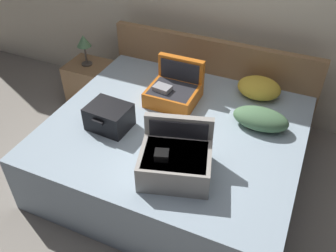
{
  "coord_description": "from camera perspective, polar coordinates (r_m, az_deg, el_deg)",
  "views": [
    {
      "loc": [
        0.9,
        -1.76,
        2.43
      ],
      "look_at": [
        0.0,
        0.26,
        0.65
      ],
      "focal_mm": 38.75,
      "sensor_mm": 36.0,
      "label": 1
    }
  ],
  "objects": [
    {
      "name": "hard_case_small",
      "position": [
        2.97,
        -9.24,
        1.43
      ],
      "size": [
        0.35,
        0.31,
        0.2
      ],
      "rotation": [
        0.0,
        0.0,
        -0.06
      ],
      "color": "black",
      "rests_on": "bed"
    },
    {
      "name": "hard_case_medium",
      "position": [
        3.25,
        0.96,
        5.6
      ],
      "size": [
        0.43,
        0.41,
        0.35
      ],
      "rotation": [
        0.0,
        0.0,
        0.01
      ],
      "color": "#D16619",
      "rests_on": "bed"
    },
    {
      "name": "pillow_near_headboard",
      "position": [
        3.04,
        14.35,
        1.1
      ],
      "size": [
        0.46,
        0.26,
        0.16
      ],
      "primitive_type": "ellipsoid",
      "rotation": [
        0.0,
        0.0,
        -0.01
      ],
      "color": "#4C724C",
      "rests_on": "bed"
    },
    {
      "name": "nightstand",
      "position": [
        4.2,
        -12.14,
        6.51
      ],
      "size": [
        0.44,
        0.4,
        0.49
      ],
      "primitive_type": "cube",
      "color": "olive",
      "rests_on": "ground"
    },
    {
      "name": "bed",
      "position": [
        3.18,
        1.0,
        -3.86
      ],
      "size": [
        2.06,
        1.82,
        0.55
      ],
      "primitive_type": "cube",
      "color": "#99ADBC",
      "rests_on": "ground"
    },
    {
      "name": "ground_plane",
      "position": [
        3.13,
        -2.0,
        -12.11
      ],
      "size": [
        12.0,
        12.0,
        0.0
      ],
      "primitive_type": "plane",
      "color": "gray"
    },
    {
      "name": "hard_case_large",
      "position": [
        2.52,
        1.2,
        -5.41
      ],
      "size": [
        0.58,
        0.54,
        0.37
      ],
      "rotation": [
        0.0,
        0.0,
        0.28
      ],
      "color": "gray",
      "rests_on": "bed"
    },
    {
      "name": "pillow_center_head",
      "position": [
        3.41,
        14.13,
        5.84
      ],
      "size": [
        0.39,
        0.31,
        0.18
      ],
      "primitive_type": "ellipsoid",
      "rotation": [
        0.0,
        0.0,
        -0.01
      ],
      "color": "gold",
      "rests_on": "bed"
    },
    {
      "name": "table_lamp",
      "position": [
        3.96,
        -13.12,
        12.64
      ],
      "size": [
        0.15,
        0.15,
        0.34
      ],
      "color": "#3F3833",
      "rests_on": "nightstand"
    },
    {
      "name": "headboard",
      "position": [
        3.79,
        6.71,
        7.11
      ],
      "size": [
        2.1,
        0.08,
        0.91
      ],
      "primitive_type": "cube",
      "color": "olive",
      "rests_on": "ground"
    }
  ]
}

